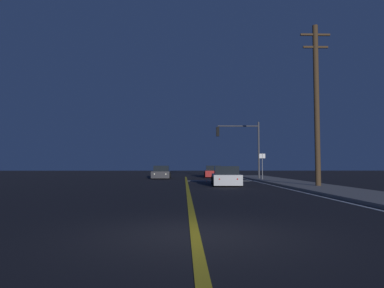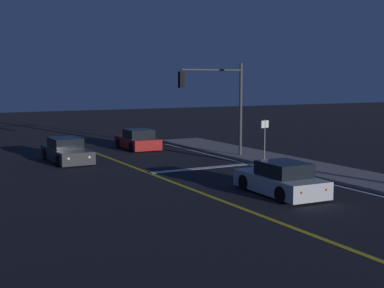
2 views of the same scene
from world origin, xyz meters
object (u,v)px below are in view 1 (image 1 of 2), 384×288
object	(u,v)px
car_side_waiting_charcoal	(161,173)
car_parked_curb_red	(213,172)
car_following_oncoming_silver	(226,177)
street_sign_corner	(262,162)
utility_pole_right	(317,103)
traffic_signal_near_right	(243,141)

from	to	relation	value
car_side_waiting_charcoal	car_parked_curb_red	bearing A→B (deg)	-151.22
car_following_oncoming_silver	car_side_waiting_charcoal	bearing A→B (deg)	115.36
car_parked_curb_red	street_sign_corner	size ratio (longest dim) A/B	1.71
car_parked_curb_red	car_side_waiting_charcoal	size ratio (longest dim) A/B	0.90
car_following_oncoming_silver	utility_pole_right	xyz separation A→B (m)	(5.38, -2.78, 4.72)
street_sign_corner	utility_pole_right	bearing A→B (deg)	-81.39
traffic_signal_near_right	car_parked_curb_red	bearing A→B (deg)	-70.19
car_following_oncoming_silver	traffic_signal_near_right	xyz separation A→B (m)	(2.75, 9.27, 3.15)
car_parked_curb_red	traffic_signal_near_right	xyz separation A→B (m)	(2.34, -6.51, 3.15)
car_parked_curb_red	traffic_signal_near_right	size ratio (longest dim) A/B	0.76
car_side_waiting_charcoal	traffic_signal_near_right	bearing A→B (deg)	156.94
traffic_signal_near_right	street_sign_corner	distance (m)	3.70
traffic_signal_near_right	utility_pole_right	xyz separation A→B (m)	(2.62, -12.05, 1.57)
car_parked_curb_red	street_sign_corner	world-z (taller)	street_sign_corner
car_following_oncoming_silver	traffic_signal_near_right	world-z (taller)	traffic_signal_near_right
utility_pole_right	street_sign_corner	xyz separation A→B (m)	(-1.40, 9.25, -3.65)
car_following_oncoming_silver	street_sign_corner	distance (m)	7.66
car_parked_curb_red	traffic_signal_near_right	distance (m)	7.60
car_parked_curb_red	utility_pole_right	distance (m)	19.78
car_following_oncoming_silver	street_sign_corner	world-z (taller)	street_sign_corner
utility_pole_right	street_sign_corner	distance (m)	10.04
street_sign_corner	car_side_waiting_charcoal	bearing A→B (deg)	146.51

